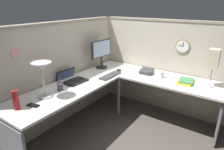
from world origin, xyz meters
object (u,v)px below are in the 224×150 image
cell_phone (33,105)px  book_stack (186,81)px  laptop (71,79)px  desk_lamp_paper (214,60)px  thermos_flask (16,100)px  desk_lamp_dome (42,69)px  monitor (101,52)px  pen_cup (60,87)px  coffee_mug (161,75)px  computer_mouse (119,70)px  keyboard (110,76)px  office_phone (147,71)px  wall_clock (183,46)px

cell_phone → book_stack: book_stack is taller
laptop → desk_lamp_paper: (0.93, -1.75, 0.36)m
thermos_flask → desk_lamp_dome: bearing=-1.2°
monitor → desk_lamp_dome: 1.33m
pen_cup → coffee_mug: size_ratio=1.88×
desk_lamp_paper → desk_lamp_dome: bearing=132.9°
coffee_mug → desk_lamp_dome: bearing=147.3°
laptop → computer_mouse: (0.77, -0.35, -0.01)m
desk_lamp_dome → pen_cup: (0.24, -0.01, -0.31)m
keyboard → coffee_mug: bearing=-59.5°
laptop → office_phone: laptop is taller
thermos_flask → desk_lamp_paper: 2.49m
keyboard → book_stack: bearing=-69.2°
laptop → coffee_mug: laptop is taller
thermos_flask → computer_mouse: bearing=-7.6°
computer_mouse → desk_lamp_dome: size_ratio=0.23×
keyboard → desk_lamp_paper: bearing=-71.9°
book_stack → desk_lamp_paper: bearing=-81.6°
keyboard → pen_cup: pen_cup is taller
cell_phone → coffee_mug: size_ratio=1.50×
keyboard → computer_mouse: size_ratio=4.13×
monitor → coffee_mug: monitor is taller
book_stack → laptop: bearing=121.6°
cell_phone → thermos_flask: thermos_flask is taller
pen_cup → office_phone: (1.25, -0.67, -0.02)m
cell_phone → office_phone: bearing=-32.2°
desk_lamp_dome → pen_cup: desk_lamp_dome is taller
keyboard → pen_cup: bearing=163.4°
desk_lamp_dome → book_stack: (1.46, -1.31, -0.34)m
pen_cup → wall_clock: 1.96m
coffee_mug → thermos_flask: bearing=152.7°
computer_mouse → office_phone: office_phone is taller
computer_mouse → cell_phone: bearing=174.6°
desk_lamp_dome → wall_clock: wall_clock is taller
desk_lamp_dome → coffee_mug: size_ratio=4.64×
monitor → pen_cup: size_ratio=2.78×
thermos_flask → pen_cup: bearing=-1.5°
coffee_mug → office_phone: bearing=82.9°
monitor → thermos_flask: size_ratio=2.27×
keyboard → thermos_flask: 1.45m
laptop → thermos_flask: thermos_flask is taller
desk_lamp_dome → thermos_flask: (-0.37, 0.01, -0.25)m
cell_phone → desk_lamp_paper: 2.35m
office_phone → coffee_mug: size_ratio=2.25×
laptop → desk_lamp_dome: bearing=-166.9°
cell_phone → office_phone: 1.82m
pen_cup → coffee_mug: (1.22, -0.93, -0.00)m
coffee_mug → wall_clock: bearing=-26.9°
thermos_flask → book_stack: (1.83, -1.32, -0.09)m
office_phone → desk_lamp_paper: desk_lamp_paper is taller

